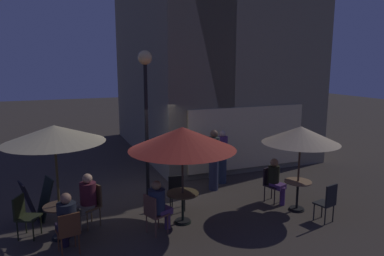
% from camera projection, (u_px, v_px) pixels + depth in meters
% --- Properties ---
extents(ground_plane, '(60.00, 60.00, 0.00)m').
position_uv_depth(ground_plane, '(148.00, 200.00, 9.84)').
color(ground_plane, '#3C342C').
extents(cafe_building, '(6.22, 8.45, 9.11)m').
position_uv_depth(cafe_building, '(193.00, 42.00, 13.80)').
color(cafe_building, gray).
rests_on(cafe_building, ground).
extents(street_lamp_near_corner, '(0.39, 0.39, 4.09)m').
position_uv_depth(street_lamp_near_corner, '(146.00, 87.00, 9.64)').
color(street_lamp_near_corner, black).
rests_on(street_lamp_near_corner, ground).
extents(menu_sandwich_board, '(0.81, 0.73, 1.01)m').
position_uv_depth(menu_sandwich_board, '(37.00, 200.00, 8.49)').
color(menu_sandwich_board, black).
rests_on(menu_sandwich_board, ground).
extents(cafe_table_0, '(0.77, 0.77, 0.75)m').
position_uv_depth(cafe_table_0, '(183.00, 200.00, 8.39)').
color(cafe_table_0, black).
rests_on(cafe_table_0, ground).
extents(cafe_table_1, '(0.68, 0.68, 0.78)m').
position_uv_depth(cafe_table_1, '(298.00, 190.00, 9.11)').
color(cafe_table_1, black).
rests_on(cafe_table_1, ground).
extents(cafe_table_2, '(0.68, 0.68, 0.75)m').
position_uv_depth(cafe_table_2, '(60.00, 215.00, 7.65)').
color(cafe_table_2, black).
rests_on(cafe_table_2, ground).
extents(patio_umbrella_0, '(2.49, 2.49, 2.32)m').
position_uv_depth(patio_umbrella_0, '(182.00, 139.00, 8.12)').
color(patio_umbrella_0, black).
rests_on(patio_umbrella_0, ground).
extents(patio_umbrella_1, '(1.92, 1.92, 2.21)m').
position_uv_depth(patio_umbrella_1, '(301.00, 135.00, 8.85)').
color(patio_umbrella_1, black).
rests_on(patio_umbrella_1, ground).
extents(patio_umbrella_2, '(2.08, 2.08, 2.50)m').
position_uv_depth(patio_umbrella_2, '(54.00, 135.00, 7.33)').
color(patio_umbrella_2, black).
rests_on(patio_umbrella_2, ground).
extents(cafe_chair_0, '(0.47, 0.47, 0.85)m').
position_uv_depth(cafe_chair_0, '(177.00, 189.00, 9.24)').
color(cafe_chair_0, black).
rests_on(cafe_chair_0, ground).
extents(cafe_chair_1, '(0.54, 0.54, 0.91)m').
position_uv_depth(cafe_chair_1, '(153.00, 211.00, 7.81)').
color(cafe_chair_1, brown).
rests_on(cafe_chair_1, ground).
extents(cafe_chair_2, '(0.52, 0.52, 0.94)m').
position_uv_depth(cafe_chair_2, '(271.00, 181.00, 9.72)').
color(cafe_chair_2, black).
rests_on(cafe_chair_2, ground).
extents(cafe_chair_3, '(0.46, 0.46, 0.96)m').
position_uv_depth(cafe_chair_3, '(328.00, 200.00, 8.38)').
color(cafe_chair_3, black).
rests_on(cafe_chair_3, ground).
extents(cafe_chair_4, '(0.59, 0.59, 0.98)m').
position_uv_depth(cafe_chair_4, '(92.00, 201.00, 8.27)').
color(cafe_chair_4, brown).
rests_on(cafe_chair_4, ground).
extents(cafe_chair_5, '(0.57, 0.57, 0.94)m').
position_uv_depth(cafe_chair_5, '(24.00, 213.00, 7.69)').
color(cafe_chair_5, black).
rests_on(cafe_chair_5, ground).
extents(cafe_chair_6, '(0.48, 0.48, 0.90)m').
position_uv_depth(cafe_chair_6, '(69.00, 230.00, 6.97)').
color(cafe_chair_6, brown).
rests_on(cafe_chair_6, ground).
extents(patron_seated_0, '(0.55, 0.48, 1.22)m').
position_uv_depth(patron_seated_0, '(158.00, 203.00, 7.88)').
color(patron_seated_0, '#543562').
rests_on(patron_seated_0, ground).
extents(patron_seated_1, '(0.40, 0.50, 1.22)m').
position_uv_depth(patron_seated_1, '(276.00, 178.00, 9.58)').
color(patron_seated_1, '#55316D').
rests_on(patron_seated_1, ground).
extents(patron_seated_2, '(0.56, 0.50, 1.28)m').
position_uv_depth(patron_seated_2, '(87.00, 197.00, 8.13)').
color(patron_seated_2, '#706753').
rests_on(patron_seated_2, ground).
extents(patron_seated_3, '(0.43, 0.55, 1.26)m').
position_uv_depth(patron_seated_3, '(67.00, 218.00, 7.05)').
color(patron_seated_3, black).
rests_on(patron_seated_3, ground).
extents(patron_standing_4, '(0.33, 0.33, 1.83)m').
position_uv_depth(patron_standing_4, '(214.00, 160.00, 10.52)').
color(patron_standing_4, '#2D3146').
rests_on(patron_standing_4, ground).
extents(patron_standing_5, '(0.33, 0.33, 1.69)m').
position_uv_depth(patron_standing_5, '(222.00, 157.00, 11.14)').
color(patron_standing_5, '#2B3549').
rests_on(patron_standing_5, ground).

